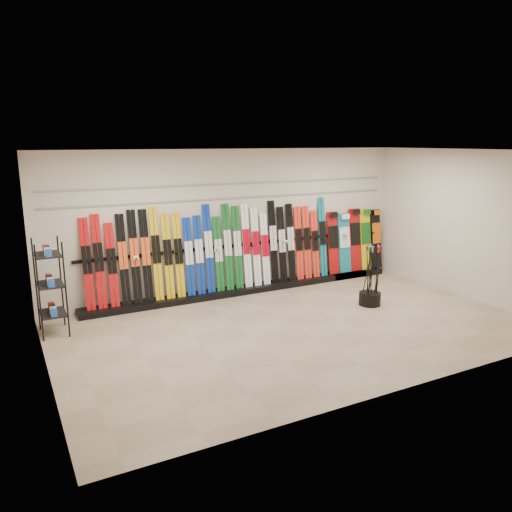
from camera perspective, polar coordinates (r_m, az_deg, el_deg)
floor at (r=8.75m, az=4.75°, el=-8.16°), size 8.00×8.00×0.00m
back_wall at (r=10.48m, az=-2.43°, el=3.93°), size 8.00×0.00×8.00m
left_wall at (r=7.07m, az=-23.55°, el=-1.60°), size 0.00×5.00×5.00m
right_wall at (r=10.98m, az=22.86°, el=3.33°), size 0.00×5.00×5.00m
ceiling at (r=8.16m, az=5.16°, el=11.89°), size 8.00×8.00×0.00m
ski_rack_base at (r=10.71m, az=-0.76°, el=-3.77°), size 8.00×0.40×0.12m
skis at (r=10.26m, az=-4.40°, el=0.63°), size 5.37×0.27×1.81m
snowboards at (r=12.10m, az=11.24°, el=1.72°), size 1.56×0.23×1.47m
accessory_rack at (r=8.91m, az=-22.43°, el=-3.33°), size 0.40×0.60×1.60m
pole_bin at (r=10.10m, az=12.87°, el=-4.77°), size 0.43×0.43×0.25m
ski_poles at (r=9.92m, az=13.14°, el=-2.18°), size 0.34×0.40×1.18m
slatwall_rail_0 at (r=10.40m, az=-2.41°, el=6.64°), size 7.60×0.02×0.03m
slatwall_rail_1 at (r=10.37m, az=-2.43°, el=8.29°), size 7.60×0.02×0.03m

